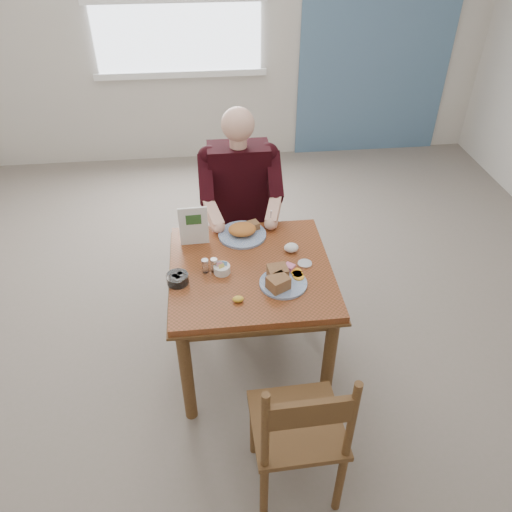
{
  "coord_description": "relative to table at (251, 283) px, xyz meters",
  "views": [
    {
      "loc": [
        -0.21,
        -2.17,
        2.49
      ],
      "look_at": [
        0.03,
        0.0,
        0.83
      ],
      "focal_mm": 35.0,
      "sensor_mm": 36.0,
      "label": 1
    }
  ],
  "objects": [
    {
      "name": "near_plate",
      "position": [
        0.15,
        -0.16,
        0.14
      ],
      "size": [
        0.33,
        0.33,
        0.09
      ],
      "color": "white",
      "rests_on": "table"
    },
    {
      "name": "accent_panel",
      "position": [
        1.6,
        2.98,
        0.76
      ],
      "size": [
        1.6,
        0.02,
        2.8
      ],
      "primitive_type": "cube",
      "color": "slate",
      "rests_on": "ground"
    },
    {
      "name": "floor",
      "position": [
        0.0,
        0.0,
        -0.64
      ],
      "size": [
        6.0,
        6.0,
        0.0
      ],
      "primitive_type": "plane",
      "color": "#6E6759",
      "rests_on": "ground"
    },
    {
      "name": "lemon_wedge",
      "position": [
        -0.09,
        -0.27,
        0.13
      ],
      "size": [
        0.07,
        0.06,
        0.03
      ],
      "primitive_type": "ellipsoid",
      "rotation": [
        0.0,
        0.0,
        0.38
      ],
      "color": "gold",
      "rests_on": "table"
    },
    {
      "name": "menu",
      "position": [
        -0.31,
        0.27,
        0.24
      ],
      "size": [
        0.17,
        0.02,
        0.25
      ],
      "color": "white",
      "rests_on": "table"
    },
    {
      "name": "caddy",
      "position": [
        -0.16,
        -0.03,
        0.14
      ],
      "size": [
        0.1,
        0.1,
        0.07
      ],
      "color": "white",
      "rests_on": "table"
    },
    {
      "name": "napkin",
      "position": [
        0.25,
        0.13,
        0.14
      ],
      "size": [
        0.1,
        0.08,
        0.05
      ],
      "primitive_type": "ellipsoid",
      "rotation": [
        0.0,
        0.0,
        0.2
      ],
      "color": "white",
      "rests_on": "table"
    },
    {
      "name": "creamer",
      "position": [
        -0.4,
        -0.09,
        0.14
      ],
      "size": [
        0.14,
        0.14,
        0.05
      ],
      "color": "white",
      "rests_on": "table"
    },
    {
      "name": "table",
      "position": [
        0.0,
        0.0,
        0.0
      ],
      "size": [
        0.92,
        0.92,
        0.75
      ],
      "color": "brown",
      "rests_on": "ground"
    },
    {
      "name": "far_plate",
      "position": [
        -0.02,
        0.32,
        0.14
      ],
      "size": [
        0.38,
        0.38,
        0.08
      ],
      "color": "white",
      "rests_on": "table"
    },
    {
      "name": "metal_dish",
      "position": [
        0.31,
        -0.0,
        0.12
      ],
      "size": [
        0.1,
        0.1,
        0.01
      ],
      "primitive_type": "cylinder",
      "rotation": [
        0.0,
        0.0,
        0.32
      ],
      "color": "silver",
      "rests_on": "table"
    },
    {
      "name": "shakers",
      "position": [
        -0.23,
        -0.01,
        0.15
      ],
      "size": [
        0.09,
        0.04,
        0.08
      ],
      "color": "white",
      "rests_on": "table"
    },
    {
      "name": "chair_near",
      "position": [
        0.13,
        -0.88,
        -0.16
      ],
      "size": [
        0.43,
        0.43,
        0.95
      ],
      "color": "brown",
      "rests_on": "ground"
    },
    {
      "name": "diner",
      "position": [
        0.0,
        0.71,
        0.17
      ],
      "size": [
        0.53,
        0.56,
        1.39
      ],
      "color": "tan",
      "rests_on": "chair_far"
    },
    {
      "name": "chair_far",
      "position": [
        0.0,
        0.8,
        -0.16
      ],
      "size": [
        0.42,
        0.42,
        0.95
      ],
      "color": "brown",
      "rests_on": "ground"
    },
    {
      "name": "wall_back",
      "position": [
        0.0,
        3.0,
        0.76
      ],
      "size": [
        5.5,
        0.0,
        5.5
      ],
      "primitive_type": "plane",
      "rotation": [
        1.57,
        0.0,
        0.0
      ],
      "color": "beige",
      "rests_on": "ground"
    }
  ]
}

